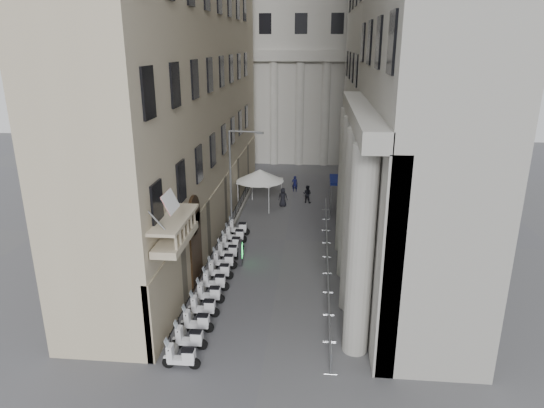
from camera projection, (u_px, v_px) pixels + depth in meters
The scene contains 31 objects.
far_building at pixel (302, 34), 58.56m from camera, with size 22.00×10.00×30.00m, color #AEACA4.
iron_fence at pixel (225, 244), 35.36m from camera, with size 0.30×28.00×1.40m, color black, non-canonical shape.
blue_awning at pixel (338, 212), 42.16m from camera, with size 1.60×3.00×3.00m, color navy, non-canonical shape.
flag at pixel (181, 352), 23.06m from camera, with size 1.00×1.40×8.20m, color #9E0C11, non-canonical shape.
scooter_0 at pixel (182, 368), 21.93m from camera, with size 0.56×1.40×1.50m, color white, non-canonical shape.
scooter_1 at pixel (190, 349), 23.31m from camera, with size 0.56×1.40×1.50m, color white, non-canonical shape.
scooter_2 at pixel (198, 332), 24.68m from camera, with size 0.56×1.40×1.50m, color white, non-canonical shape.
scooter_3 at pixel (204, 316), 26.06m from camera, with size 0.56×1.40×1.50m, color white, non-canonical shape.
scooter_4 at pixel (210, 303), 27.44m from camera, with size 0.56×1.40×1.50m, color white, non-canonical shape.
scooter_5 at pixel (215, 290), 28.82m from camera, with size 0.56×1.40×1.50m, color white, non-canonical shape.
scooter_6 at pixel (220, 279), 30.20m from camera, with size 0.56×1.40×1.50m, color white, non-canonical shape.
scooter_7 at pixel (224, 269), 31.58m from camera, with size 0.56×1.40×1.50m, color white, non-canonical shape.
scooter_8 at pixel (228, 259), 32.96m from camera, with size 0.56×1.40×1.50m, color white, non-canonical shape.
scooter_9 at pixel (232, 250), 34.34m from camera, with size 0.56×1.40×1.50m, color white, non-canonical shape.
scooter_10 at pixel (235, 242), 35.71m from camera, with size 0.56×1.40×1.50m, color white, non-canonical shape.
scooter_11 at pixel (239, 235), 37.09m from camera, with size 0.56×1.40×1.50m, color white, non-canonical shape.
barrier_0 at pixel (330, 358), 22.61m from camera, with size 0.60×2.40×1.10m, color #B2B5BB, non-canonical shape.
barrier_1 at pixel (329, 328), 24.97m from camera, with size 0.60×2.40×1.10m, color #B2B5BB, non-canonical shape.
barrier_2 at pixel (328, 304), 27.33m from camera, with size 0.60×2.40×1.10m, color #B2B5BB, non-canonical shape.
barrier_3 at pixel (328, 283), 29.69m from camera, with size 0.60×2.40×1.10m, color #B2B5BB, non-canonical shape.
barrier_4 at pixel (327, 265), 32.05m from camera, with size 0.60×2.40×1.10m, color #B2B5BB, non-canonical shape.
barrier_5 at pixel (327, 250), 34.42m from camera, with size 0.60×2.40×1.10m, color #B2B5BB, non-canonical shape.
barrier_6 at pixel (326, 237), 36.78m from camera, with size 0.60×2.40×1.10m, color #B2B5BB, non-canonical shape.
barrier_7 at pixel (326, 225), 39.14m from camera, with size 0.60×2.40×1.10m, color #B2B5BB, non-canonical shape.
barrier_8 at pixel (325, 215), 41.50m from camera, with size 0.60×2.40×1.10m, color #B2B5BB, non-canonical shape.
security_tent at pixel (257, 174), 43.24m from camera, with size 4.20×4.20×3.41m.
street_lamp at pixel (234, 174), 35.98m from camera, with size 2.60×0.47×7.99m.
info_kiosk at pixel (241, 253), 31.98m from camera, with size 0.31×0.78×1.62m.
pedestrian_a at pixel (295, 184), 47.72m from camera, with size 0.58×0.38×1.58m, color #0D1037.
pedestrian_b at pixel (307, 194), 44.38m from camera, with size 0.80×0.62×1.65m, color black.
pedestrian_c at pixel (283, 197), 43.34m from camera, with size 0.83×0.54×1.70m, color black.
Camera 1 is at (2.18, -14.14, 14.00)m, focal length 32.00 mm.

